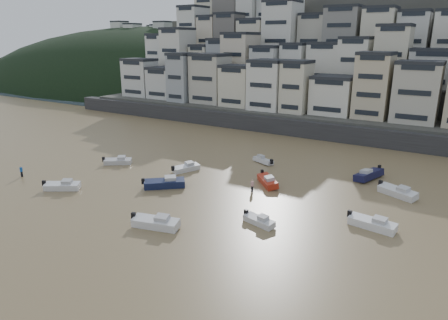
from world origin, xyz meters
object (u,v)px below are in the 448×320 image
Objects in this scene: boat_e at (268,180)px; person_blue at (21,171)px; person_pink at (252,186)px; boat_j at (62,185)px; boat_d at (372,222)px; boat_a at (156,221)px; boat_g at (398,191)px; boat_b at (259,220)px; boat_h at (263,160)px; boat_i at (369,173)px; boat_k at (118,160)px; boat_f at (186,167)px; boat_c at (164,182)px.

person_blue is at bearing -107.87° from boat_e.
boat_j is at bearing -149.89° from person_pink.
boat_e is at bearing 166.17° from boat_d.
person_pink is (-0.63, -3.52, 0.11)m from boat_e.
boat_a is 1.04× the size of boat_g.
boat_a is 28.94m from person_blue.
boat_g reaches higher than boat_b.
boat_a is at bearing 113.59° from boat_h.
boat_j is (-18.27, -25.95, 0.12)m from boat_h.
boat_d is at bearing 31.53° from boat_i.
person_pink reaches higher than boat_k.
person_pink reaches higher than boat_a.
boat_f is at bearing 178.00° from boat_d.
person_blue reaches higher than boat_i.
boat_k is at bearing 130.80° from boat_a.
boat_i is 3.59× the size of person_pink.
boat_i reaches higher than boat_j.
boat_a is 1.04× the size of boat_d.
boat_j is (-28.29, -4.70, 0.13)m from boat_b.
boat_d is (27.86, 2.29, -0.09)m from boat_c.
boat_h is at bearing -165.97° from boat_g.
boat_h is 38.17m from person_blue.
boat_k is at bearing -175.01° from boat_d.
boat_f is 12.32m from boat_k.
boat_i is (7.01, 22.46, 0.26)m from boat_b.
person_pink is (25.05, 0.75, 0.20)m from boat_k.
boat_i is 40.24m from boat_k.
boat_c is 1.12× the size of boat_e.
boat_i is (-4.10, 16.67, 0.09)m from boat_d.
boat_f is 18.40m from boat_j.
boat_h is (-21.14, 15.47, -0.17)m from boat_d.
person_pink reaches higher than boat_e.
boat_j is at bearing 169.67° from boat_f.
person_pink is (4.01, 15.33, 0.07)m from boat_a.
boat_h is at bearing 151.59° from boat_d.
boat_h is 0.89× the size of boat_k.
boat_h is 0.70× the size of boat_i.
boat_c is at bearing -144.72° from boat_f.
boat_j is at bearing -98.58° from boat_e.
boat_c reaches higher than boat_b.
boat_a is 0.94× the size of boat_i.
boat_a is at bearing -107.25° from boat_g.
boat_a reaches higher than boat_k.
boat_c is 14.15m from boat_j.
boat_c is 14.73m from boat_e.
boat_e is 10.56m from boat_h.
boat_d is 1.14× the size of boat_k.
person_blue is (-49.38, -10.21, 0.11)m from boat_d.
boat_g is at bearing -15.50° from boat_c.
boat_f is at bearing -143.85° from boat_g.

